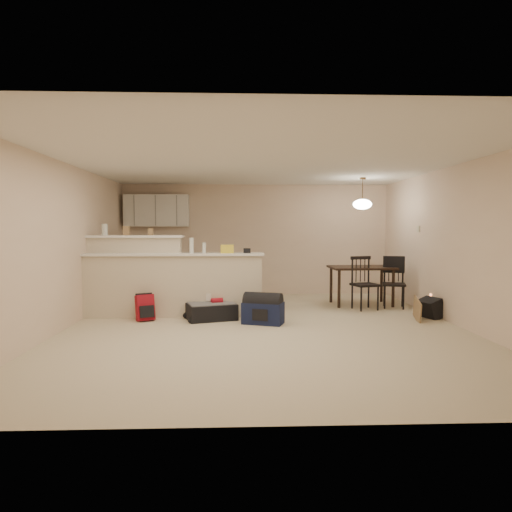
{
  "coord_description": "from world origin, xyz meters",
  "views": [
    {
      "loc": [
        -0.39,
        -6.89,
        1.52
      ],
      "look_at": [
        -0.1,
        0.7,
        1.05
      ],
      "focal_mm": 32.0,
      "sensor_mm": 36.0,
      "label": 1
    }
  ],
  "objects_px": {
    "dining_chair_near": "(365,283)",
    "navy_duffel": "(263,313)",
    "dining_chair_far": "(394,283)",
    "red_backpack": "(145,308)",
    "black_daypack": "(431,308)",
    "dining_table": "(361,271)",
    "suitcase": "(212,312)",
    "pendant_lamp": "(362,204)"
  },
  "relations": [
    {
      "from": "red_backpack",
      "to": "navy_duffel",
      "type": "relative_size",
      "value": 0.67
    },
    {
      "from": "dining_chair_near",
      "to": "red_backpack",
      "type": "bearing_deg",
      "value": 177.57
    },
    {
      "from": "red_backpack",
      "to": "black_daypack",
      "type": "height_order",
      "value": "red_backpack"
    },
    {
      "from": "dining_chair_near",
      "to": "navy_duffel",
      "type": "relative_size",
      "value": 1.58
    },
    {
      "from": "red_backpack",
      "to": "dining_chair_near",
      "type": "bearing_deg",
      "value": -13.46
    },
    {
      "from": "navy_duffel",
      "to": "dining_chair_near",
      "type": "bearing_deg",
      "value": 50.54
    },
    {
      "from": "red_backpack",
      "to": "dining_chair_far",
      "type": "bearing_deg",
      "value": -13.15
    },
    {
      "from": "dining_chair_far",
      "to": "suitcase",
      "type": "bearing_deg",
      "value": -147.62
    },
    {
      "from": "dining_chair_near",
      "to": "suitcase",
      "type": "distance_m",
      "value": 2.95
    },
    {
      "from": "dining_chair_far",
      "to": "suitcase",
      "type": "relative_size",
      "value": 1.22
    },
    {
      "from": "dining_chair_far",
      "to": "red_backpack",
      "type": "relative_size",
      "value": 2.26
    },
    {
      "from": "pendant_lamp",
      "to": "dining_chair_near",
      "type": "bearing_deg",
      "value": -97.45
    },
    {
      "from": "dining_table",
      "to": "dining_chair_far",
      "type": "relative_size",
      "value": 1.3
    },
    {
      "from": "dining_chair_far",
      "to": "navy_duffel",
      "type": "distance_m",
      "value": 2.91
    },
    {
      "from": "suitcase",
      "to": "dining_chair_far",
      "type": "bearing_deg",
      "value": -1.21
    },
    {
      "from": "pendant_lamp",
      "to": "navy_duffel",
      "type": "height_order",
      "value": "pendant_lamp"
    },
    {
      "from": "dining_table",
      "to": "black_daypack",
      "type": "xyz_separation_m",
      "value": [
        0.82,
        -1.36,
        -0.51
      ]
    },
    {
      "from": "pendant_lamp",
      "to": "black_daypack",
      "type": "distance_m",
      "value": 2.42
    },
    {
      "from": "dining_table",
      "to": "suitcase",
      "type": "xyz_separation_m",
      "value": [
        -2.87,
        -1.36,
        -0.54
      ]
    },
    {
      "from": "dining_chair_far",
      "to": "black_daypack",
      "type": "relative_size",
      "value": 2.62
    },
    {
      "from": "suitcase",
      "to": "dining_table",
      "type": "bearing_deg",
      "value": 7.81
    },
    {
      "from": "pendant_lamp",
      "to": "black_daypack",
      "type": "relative_size",
      "value": 1.7
    },
    {
      "from": "dining_chair_near",
      "to": "navy_duffel",
      "type": "height_order",
      "value": "dining_chair_near"
    },
    {
      "from": "dining_table",
      "to": "dining_chair_near",
      "type": "xyz_separation_m",
      "value": [
        -0.07,
        -0.52,
        -0.17
      ]
    },
    {
      "from": "dining_table",
      "to": "suitcase",
      "type": "distance_m",
      "value": 3.22
    },
    {
      "from": "pendant_lamp",
      "to": "suitcase",
      "type": "height_order",
      "value": "pendant_lamp"
    },
    {
      "from": "suitcase",
      "to": "navy_duffel",
      "type": "bearing_deg",
      "value": -40.52
    },
    {
      "from": "pendant_lamp",
      "to": "dining_chair_far",
      "type": "xyz_separation_m",
      "value": [
        0.53,
        -0.36,
        -1.51
      ]
    },
    {
      "from": "dining_table",
      "to": "black_daypack",
      "type": "height_order",
      "value": "dining_table"
    },
    {
      "from": "dining_table",
      "to": "red_backpack",
      "type": "distance_m",
      "value": 4.22
    },
    {
      "from": "dining_table",
      "to": "red_backpack",
      "type": "relative_size",
      "value": 2.94
    },
    {
      "from": "dining_table",
      "to": "navy_duffel",
      "type": "xyz_separation_m",
      "value": [
        -2.03,
        -1.71,
        -0.5
      ]
    },
    {
      "from": "suitcase",
      "to": "navy_duffel",
      "type": "distance_m",
      "value": 0.91
    },
    {
      "from": "dining_chair_near",
      "to": "black_daypack",
      "type": "distance_m",
      "value": 1.26
    },
    {
      "from": "pendant_lamp",
      "to": "dining_table",
      "type": "bearing_deg",
      "value": 51.34
    },
    {
      "from": "dining_chair_near",
      "to": "dining_chair_far",
      "type": "relative_size",
      "value": 1.03
    },
    {
      "from": "suitcase",
      "to": "black_daypack",
      "type": "relative_size",
      "value": 2.14
    },
    {
      "from": "dining_table",
      "to": "dining_chair_far",
      "type": "distance_m",
      "value": 0.67
    },
    {
      "from": "pendant_lamp",
      "to": "suitcase",
      "type": "distance_m",
      "value": 3.68
    },
    {
      "from": "dining_chair_near",
      "to": "navy_duffel",
      "type": "bearing_deg",
      "value": -163.84
    },
    {
      "from": "black_daypack",
      "to": "dining_table",
      "type": "bearing_deg",
      "value": 11.05
    },
    {
      "from": "dining_chair_near",
      "to": "suitcase",
      "type": "xyz_separation_m",
      "value": [
        -2.8,
        -0.83,
        -0.36
      ]
    }
  ]
}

